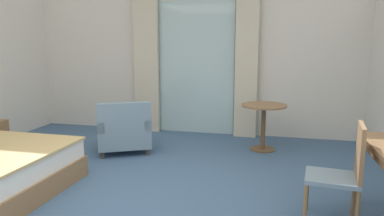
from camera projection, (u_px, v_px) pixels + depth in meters
ground at (116, 212)px, 3.66m from camera, size 6.62×7.16×0.10m
wall_back at (192, 59)px, 6.58m from camera, size 6.22×0.12×2.71m
balcony_glass_door at (196, 68)px, 6.51m from camera, size 1.39×0.02×2.39m
curtain_panel_left at (147, 63)px, 6.61m from camera, size 0.45×0.10×2.57m
curtain_panel_right at (246, 64)px, 6.19m from camera, size 0.39×0.10×2.57m
desk_chair at (343, 170)px, 3.25m from camera, size 0.51×0.47×0.95m
armchair_by_window at (124, 131)px, 5.44m from camera, size 1.00×0.96×0.80m
round_cafe_table at (264, 116)px, 5.52m from camera, size 0.69×0.69×0.72m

